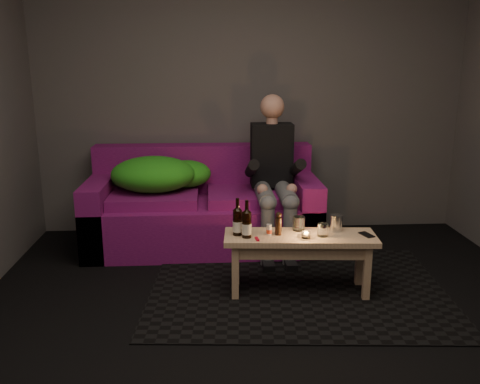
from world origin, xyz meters
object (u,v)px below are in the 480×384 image
object	(u,v)px
coffee_table	(300,245)
beer_bottle_a	(237,222)
steel_cup	(336,223)
sofa	(203,210)
beer_bottle_b	(247,224)
person	(274,172)

from	to	relation	value
coffee_table	beer_bottle_a	size ratio (longest dim) A/B	4.08
beer_bottle_a	steel_cup	size ratio (longest dim) A/B	2.24
sofa	coffee_table	xyz separation A→B (m)	(0.69, -1.05, 0.04)
coffee_table	beer_bottle_a	world-z (taller)	beer_bottle_a
beer_bottle_a	beer_bottle_b	xyz separation A→B (m)	(0.06, -0.06, -0.00)
sofa	steel_cup	bearing A→B (deg)	-45.84
beer_bottle_b	steel_cup	world-z (taller)	beer_bottle_b
beer_bottle_a	beer_bottle_b	distance (m)	0.08
sofa	person	size ratio (longest dim) A/B	1.50
coffee_table	beer_bottle_b	bearing A→B (deg)	-175.75
sofa	beer_bottle_b	xyz separation A→B (m)	(0.31, -1.08, 0.22)
beer_bottle_b	beer_bottle_a	bearing A→B (deg)	137.34
beer_bottle_a	steel_cup	bearing A→B (deg)	3.44
beer_bottle_a	beer_bottle_b	bearing A→B (deg)	-42.66
beer_bottle_a	steel_cup	world-z (taller)	beer_bottle_a
person	coffee_table	xyz separation A→B (m)	(0.08, -0.89, -0.34)
coffee_table	steel_cup	world-z (taller)	steel_cup
person	steel_cup	world-z (taller)	person
steel_cup	beer_bottle_b	bearing A→B (deg)	-171.39
sofa	person	xyz separation A→B (m)	(0.61, -0.16, 0.38)
person	beer_bottle_a	size ratio (longest dim) A/B	5.04
beer_bottle_a	beer_bottle_b	world-z (taller)	same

